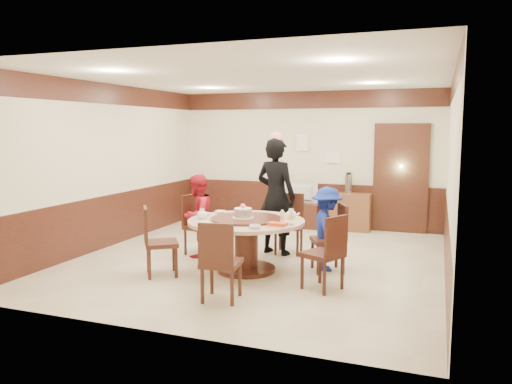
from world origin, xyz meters
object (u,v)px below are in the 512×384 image
(banquet_table, at_px, (246,235))
(person_standing, at_px, (276,196))
(birthday_cake, at_px, (243,213))
(television, at_px, (300,193))
(person_red, at_px, (198,216))
(side_cabinet, at_px, (350,212))
(shrimp_platter, at_px, (278,225))
(person_blue, at_px, (327,229))
(tv_stand, at_px, (299,215))
(thermos, at_px, (349,184))

(banquet_table, bearing_deg, person_standing, 85.91)
(birthday_cake, distance_m, television, 3.45)
(person_red, xyz_separation_m, birthday_cake, (1.01, -0.57, 0.19))
(person_standing, distance_m, side_cabinet, 2.53)
(birthday_cake, relative_size, shrimp_platter, 1.02)
(birthday_cake, bearing_deg, person_red, 150.61)
(television, height_order, side_cabinet, television)
(person_standing, height_order, shrimp_platter, person_standing)
(person_standing, distance_m, shrimp_platter, 1.58)
(person_blue, xyz_separation_m, television, (-1.21, 2.95, 0.10))
(tv_stand, bearing_deg, thermos, 1.72)
(shrimp_platter, bearing_deg, tv_stand, 100.95)
(side_cabinet, relative_size, thermos, 2.11)
(shrimp_platter, distance_m, thermos, 3.83)
(person_blue, relative_size, shrimp_platter, 4.04)
(birthday_cake, distance_m, thermos, 3.59)
(person_standing, height_order, person_red, person_standing)
(birthday_cake, height_order, tv_stand, birthday_cake)
(shrimp_platter, distance_m, television, 3.85)
(person_blue, height_order, side_cabinet, person_blue)
(tv_stand, xyz_separation_m, television, (0.00, 0.00, 0.46))
(person_standing, xyz_separation_m, birthday_cake, (-0.12, -1.15, -0.09))
(side_cabinet, height_order, thermos, thermos)
(person_blue, bearing_deg, side_cabinet, -20.62)
(banquet_table, xyz_separation_m, television, (-0.15, 3.41, 0.18))
(thermos, bearing_deg, person_standing, -108.45)
(person_red, bearing_deg, person_blue, 93.95)
(tv_stand, relative_size, television, 1.17)
(shrimp_platter, bearing_deg, thermos, 85.97)
(person_standing, relative_size, person_red, 1.44)
(television, distance_m, thermos, 1.03)
(banquet_table, xyz_separation_m, person_red, (-1.05, 0.54, 0.13))
(thermos, bearing_deg, birthday_cake, -104.41)
(person_standing, xyz_separation_m, side_cabinet, (0.83, 2.32, -0.57))
(shrimp_platter, distance_m, side_cabinet, 3.85)
(banquet_table, height_order, person_red, person_red)
(person_red, height_order, tv_stand, person_red)
(banquet_table, relative_size, side_cabinet, 2.08)
(banquet_table, xyz_separation_m, thermos, (0.86, 3.44, 0.41))
(person_standing, bearing_deg, tv_stand, -70.73)
(person_standing, height_order, birthday_cake, person_standing)
(person_blue, bearing_deg, shrimp_platter, 126.66)
(shrimp_platter, xyz_separation_m, tv_stand, (-0.73, 3.78, -0.53))
(person_blue, bearing_deg, banquet_table, 90.05)
(person_red, bearing_deg, side_cabinet, 151.93)
(person_red, distance_m, shrimp_platter, 1.87)
(banquet_table, bearing_deg, birthday_cake, -140.16)
(thermos, bearing_deg, tv_stand, -178.28)
(person_standing, bearing_deg, banquet_table, 99.57)
(tv_stand, bearing_deg, person_blue, -67.69)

